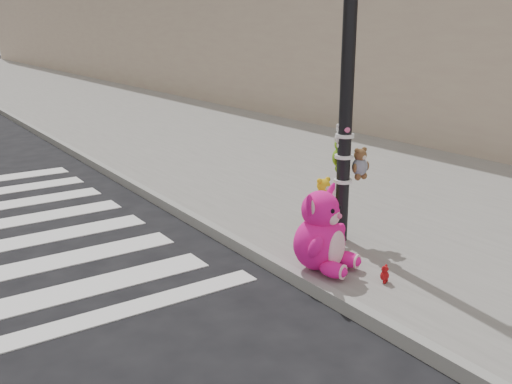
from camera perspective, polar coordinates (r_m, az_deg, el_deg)
sidewalk_near at (r=15.05m, az=-6.08°, el=6.11°), size 7.00×80.00×0.14m
curb_edge at (r=13.79m, az=-18.83°, el=4.42°), size 0.12×80.00×0.15m
signal_pole at (r=6.78m, az=8.92°, el=8.23°), size 0.69×0.50×4.00m
pink_bunny at (r=6.13m, az=6.61°, el=-4.41°), size 0.77×0.83×0.93m
red_teddy at (r=6.04m, az=12.75°, el=-7.99°), size 0.15×0.13×0.19m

